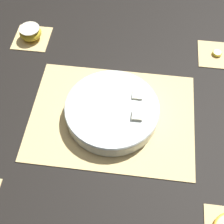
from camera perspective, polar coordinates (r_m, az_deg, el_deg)
name	(u,v)px	position (r m, az deg, el deg)	size (l,w,h in m)	color
ground_plane	(112,117)	(0.97, 0.00, -0.86)	(6.00, 6.00, 0.00)	black
bamboo_mat_center	(112,116)	(0.97, 0.00, -0.76)	(0.51, 0.37, 0.01)	#D6B775
coaster_mat_far_left	(32,38)	(1.22, -14.43, 12.99)	(0.13, 0.13, 0.01)	#D6B775
coaster_mat_far_right	(217,54)	(1.19, 18.58, 9.94)	(0.13, 0.13, 0.01)	#D6B775
fruit_salad_bowl	(112,110)	(0.94, 0.02, 0.30)	(0.29, 0.29, 0.06)	silver
apple_half	(30,33)	(1.21, -14.69, 13.87)	(0.08, 0.08, 0.04)	gold
banana_coin_single	(217,53)	(1.18, 18.68, 10.18)	(0.03, 0.03, 0.01)	beige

